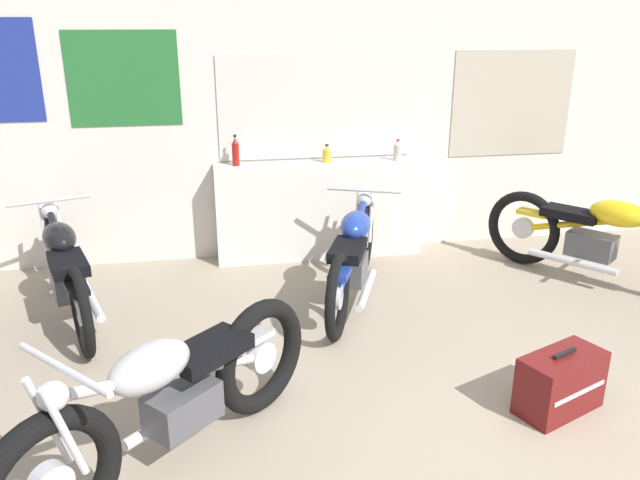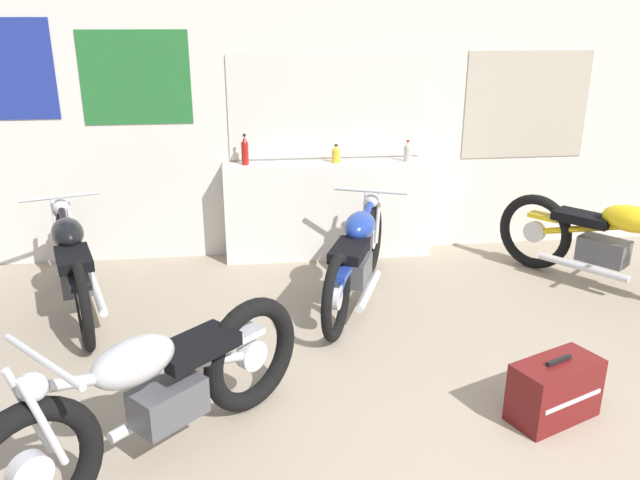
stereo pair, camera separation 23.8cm
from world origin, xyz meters
name	(u,v)px [view 2 (the right image)]	position (x,y,z in m)	size (l,w,h in m)	color
wall_back	(386,108)	(-0.02, 3.69, 1.40)	(10.00, 0.07, 2.80)	silver
sill_counter	(328,210)	(-0.59, 3.51, 0.47)	(1.97, 0.28, 0.93)	silver
bottle_leftmost	(245,151)	(-1.36, 3.51, 1.06)	(0.07, 0.07, 0.28)	maroon
bottle_left_center	(336,155)	(-0.52, 3.49, 1.01)	(0.08, 0.08, 0.17)	gold
bottle_center	(408,152)	(0.15, 3.46, 1.02)	(0.07, 0.07, 0.20)	#B7B2A8
motorcycle_silver	(156,394)	(-1.87, 0.62, 0.41)	(1.56, 1.44, 0.85)	black
motorcycle_yellow	(613,243)	(1.67, 2.41, 0.42)	(1.34, 1.73, 0.88)	black
motorcycle_blue	(357,255)	(-0.51, 2.44, 0.40)	(0.92, 1.83, 0.82)	black
motorcycle_black	(73,262)	(-2.74, 2.57, 0.41)	(0.83, 1.93, 0.81)	black
hard_case_darkred	(555,390)	(0.34, 0.73, 0.18)	(0.58, 0.44, 0.39)	maroon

